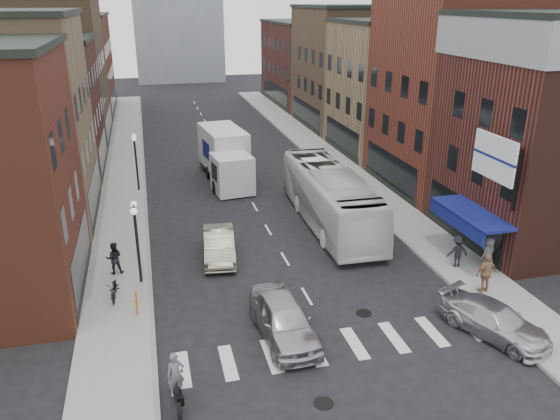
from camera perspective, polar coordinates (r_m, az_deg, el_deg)
The scene contains 30 objects.
ground at distance 24.72m, azimuth 3.49°, elevation -10.12°, with size 160.00×160.00×0.00m, color black.
sidewalk_left at distance 44.02m, azimuth -15.98°, elevation 3.51°, with size 3.00×74.00×0.15m, color gray.
sidewalk_right at distance 46.48m, azimuth 5.45°, elevation 5.17°, with size 3.00×74.00×0.15m, color gray.
curb_left at distance 44.00m, azimuth -14.02°, elevation 3.59°, with size 0.20×74.00×0.16m, color gray.
curb_right at distance 46.04m, azimuth 3.68°, elevation 4.97°, with size 0.20×74.00×0.16m, color gray.
crosswalk_stripes at distance 22.35m, azimuth 5.85°, elevation -13.97°, with size 12.00×2.20×0.01m, color silver.
bldg_left_mid_b at distance 45.54m, azimuth -24.86°, elevation 9.56°, with size 10.30×10.20×10.30m.
bldg_left_far_a at distance 56.07m, azimuth -23.25°, elevation 13.22°, with size 10.30×12.20×13.30m.
bldg_left_far_b at distance 69.97m, azimuth -21.54°, elevation 13.89°, with size 10.30×16.20×11.30m.
bldg_right_corner at distance 33.36m, azimuth 26.84°, elevation 7.38°, with size 10.30×9.20×12.30m.
bldg_right_mid_a at distance 40.72m, azimuth 18.50°, elevation 12.12°, with size 10.30×10.20×14.30m.
bldg_right_mid_b at distance 49.59m, azimuth 12.17°, elevation 12.41°, with size 10.30×10.20×11.30m.
bldg_right_far_a at distance 59.53m, azimuth 7.53°, elevation 14.58°, with size 10.30×12.20×12.30m.
bldg_right_far_b at distance 72.77m, azimuth 3.39°, elevation 15.10°, with size 10.30×16.20×10.30m.
awning_blue at distance 29.22m, azimuth 19.05°, elevation -0.46°, with size 1.80×5.00×0.78m.
billboard_sign at distance 26.41m, azimuth 21.61°, elevation 5.00°, with size 1.52×3.00×3.70m.
streetlamp_near at distance 26.06m, azimuth -14.83°, elevation -1.92°, with size 0.32×1.22×4.11m.
streetlamp_far at distance 39.37m, azimuth -14.89°, elevation 5.88°, with size 0.32×1.22×4.11m.
bike_rack at distance 24.69m, azimuth -14.77°, elevation -9.42°, with size 0.08×0.68×0.80m.
box_truck at distance 40.90m, azimuth -5.69°, elevation 5.53°, with size 3.28×8.91×3.77m.
motorcycle_rider at distance 19.26m, azimuth -10.78°, elevation -17.23°, with size 0.62×2.06×2.10m.
transit_bus at distance 32.86m, azimuth 5.22°, elevation 1.35°, with size 2.89×12.37×3.45m, color silver.
sedan_left_near at distance 22.32m, azimuth 0.41°, elevation -11.30°, with size 1.98×4.93×1.68m, color #AFAFB4.
sedan_left_far at distance 28.93m, azimuth -6.38°, elevation -3.64°, with size 1.58×4.52×1.49m, color #B3AE91.
curb_car at distance 24.15m, azimuth 21.53°, elevation -10.69°, with size 1.88×4.62×1.34m, color silver.
parked_bicycle at distance 25.99m, azimuth -16.93°, elevation -7.89°, with size 0.60×1.73×0.91m, color black.
ped_left_solo at distance 28.03m, azimuth -16.95°, elevation -4.82°, with size 0.80×0.46×1.65m, color black.
ped_right_a at distance 28.92m, azimuth 18.08°, elevation -4.13°, with size 1.07×0.53×1.66m, color black.
ped_right_b at distance 26.85m, azimuth 20.73°, elevation -6.17°, with size 1.13×0.56×1.93m, color #9C714F.
ped_right_c at distance 29.23m, azimuth 20.98°, elevation -4.19°, with size 0.83×0.54×1.70m, color slate.
Camera 1 is at (-6.55, -20.09, 12.83)m, focal length 35.00 mm.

